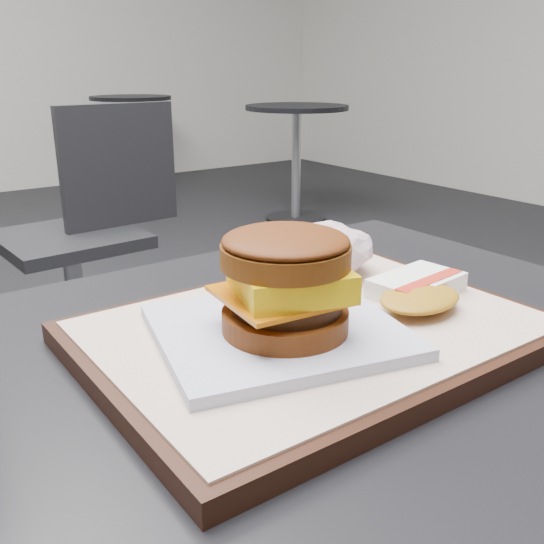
{
  "coord_description": "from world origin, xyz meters",
  "views": [
    {
      "loc": [
        -0.27,
        -0.35,
        1.0
      ],
      "look_at": [
        0.01,
        0.04,
        0.83
      ],
      "focal_mm": 40.0,
      "sensor_mm": 36.0,
      "label": 1
    }
  ],
  "objects": [
    {
      "name": "neighbor_chair",
      "position": [
        0.37,
        1.57,
        0.51
      ],
      "size": [
        0.61,
        0.44,
        0.88
      ],
      "color": "#9D9DA2",
      "rests_on": "ground"
    },
    {
      "name": "breakfast_sandwich",
      "position": [
        -0.0,
        0.0,
        0.83
      ],
      "size": [
        0.23,
        0.21,
        0.09
      ],
      "color": "white",
      "rests_on": "serving_tray"
    },
    {
      "name": "bg_table_near",
      "position": [
        2.2,
        2.8,
        0.56
      ],
      "size": [
        0.66,
        0.66,
        0.75
      ],
      "color": "black",
      "rests_on": "ground"
    },
    {
      "name": "serving_tray",
      "position": [
        0.04,
        0.01,
        0.78
      ],
      "size": [
        0.38,
        0.28,
        0.02
      ],
      "color": "black",
      "rests_on": "customer_table"
    },
    {
      "name": "crumpled_wrapper",
      "position": [
        0.13,
        0.11,
        0.82
      ],
      "size": [
        0.12,
        0.09,
        0.05
      ],
      "primitive_type": null,
      "color": "silver",
      "rests_on": "serving_tray"
    },
    {
      "name": "bg_table_far",
      "position": [
        1.8,
        4.5,
        0.56
      ],
      "size": [
        0.66,
        0.66,
        0.75
      ],
      "color": "black",
      "rests_on": "ground"
    },
    {
      "name": "hash_brown",
      "position": [
        0.15,
        -0.0,
        0.8
      ],
      "size": [
        0.13,
        0.1,
        0.02
      ],
      "color": "white",
      "rests_on": "serving_tray"
    }
  ]
}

